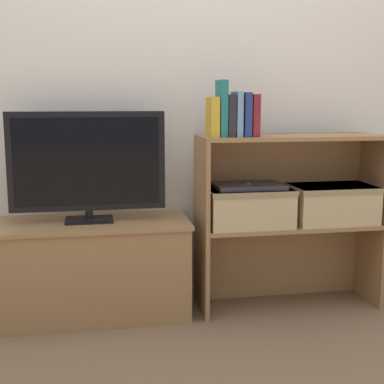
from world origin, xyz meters
name	(u,v)px	position (x,y,z in m)	size (l,w,h in m)	color
ground_plane	(198,323)	(0.00, 0.00, 0.00)	(16.00, 16.00, 0.00)	brown
wall_back	(183,65)	(0.00, 0.42, 1.20)	(10.00, 0.05, 2.40)	silver
tv_stand	(91,269)	(-0.48, 0.19, 0.23)	(0.93, 0.40, 0.46)	olive
tv	(87,164)	(-0.48, 0.19, 0.74)	(0.71, 0.14, 0.51)	black
bookshelf_lower_tier	(284,249)	(0.49, 0.21, 0.27)	(0.90, 0.30, 0.42)	olive
bookshelf_upper_tier	(286,166)	(0.49, 0.21, 0.70)	(0.90, 0.30, 0.43)	olive
book_mustard	(213,117)	(0.09, 0.10, 0.95)	(0.04, 0.13, 0.18)	gold
book_teal	(222,109)	(0.13, 0.10, 0.99)	(0.03, 0.12, 0.26)	#1E7075
book_charcoal	(229,116)	(0.17, 0.10, 0.95)	(0.03, 0.14, 0.19)	#232328
book_skyblue	(237,114)	(0.20, 0.10, 0.96)	(0.03, 0.14, 0.20)	#709ECC
book_navy	(244,115)	(0.24, 0.10, 0.96)	(0.03, 0.16, 0.20)	navy
book_maroon	(252,115)	(0.28, 0.10, 0.95)	(0.03, 0.15, 0.19)	maroon
storage_basket_left	(248,205)	(0.27, 0.14, 0.53)	(0.41, 0.27, 0.18)	tan
storage_basket_right	(332,202)	(0.70, 0.14, 0.53)	(0.41, 0.27, 0.18)	tan
laptop	(248,186)	(0.27, 0.14, 0.62)	(0.33, 0.22, 0.02)	#2D2D33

